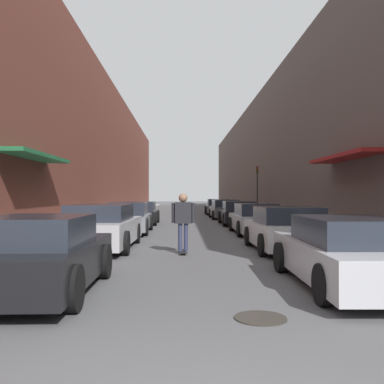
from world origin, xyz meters
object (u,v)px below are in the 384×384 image
parked_car_right_5 (218,207)px  parked_car_right_1 (286,229)px  traffic_light (257,186)px  parked_car_right_4 (225,210)px  parked_car_left_1 (102,227)px  parked_car_right_2 (255,219)px  parked_car_right_0 (349,253)px  parked_car_left_3 (139,213)px  manhole_cover (261,318)px  parked_car_right_3 (238,213)px  parked_car_left_0 (39,256)px  parked_car_left_2 (129,218)px  skateboarder (183,217)px

parked_car_right_5 → parked_car_right_1: bearing=-89.7°
parked_car_right_1 → traffic_light: (2.04, 16.27, 1.61)m
parked_car_right_1 → parked_car_right_4: (-0.12, 16.54, -0.00)m
traffic_light → parked_car_left_1: bearing=-115.6°
parked_car_right_2 → parked_car_right_4: bearing=90.7°
parked_car_right_0 → traffic_light: 21.31m
parked_car_left_3 → parked_car_right_5: parked_car_right_5 is taller
parked_car_right_2 → manhole_cover: parked_car_right_2 is taller
parked_car_right_3 → traffic_light: traffic_light is taller
parked_car_left_0 → traffic_light: bearing=70.8°
parked_car_right_3 → parked_car_right_4: 5.83m
parked_car_left_2 → parked_car_right_3: (5.35, 4.85, -0.01)m
manhole_cover → traffic_light: bearing=80.0°
manhole_cover → parked_car_right_1: bearing=73.4°
traffic_light → parked_car_right_2: bearing=-100.5°
parked_car_left_1 → skateboarder: 2.73m
parked_car_left_0 → parked_car_right_1: (5.46, 5.28, -0.01)m
parked_car_left_2 → parked_car_right_5: parked_car_left_2 is taller
parked_car_right_4 → parked_car_right_2: bearing=-89.3°
manhole_cover → traffic_light: traffic_light is taller
parked_car_right_1 → parked_car_right_3: parked_car_right_1 is taller
parked_car_right_2 → traffic_light: (2.02, 10.91, 1.62)m
parked_car_right_5 → parked_car_left_0: bearing=-100.9°
parked_car_left_0 → parked_car_left_1: size_ratio=0.83×
parked_car_right_2 → parked_car_left_2: bearing=174.8°
parked_car_right_5 → skateboarder: skateboarder is taller
parked_car_right_5 → parked_car_right_3: bearing=-89.3°
skateboarder → parked_car_right_3: bearing=74.9°
parked_car_left_2 → manhole_cover: (3.32, -12.67, -0.63)m
parked_car_right_2 → parked_car_right_4: parked_car_right_4 is taller
parked_car_left_0 → parked_car_right_3: (5.47, 15.99, -0.00)m
parked_car_left_3 → parked_car_right_0: size_ratio=0.91×
parked_car_left_1 → skateboarder: bearing=-24.3°
parked_car_left_2 → parked_car_left_0: bearing=-90.6°
parked_car_right_0 → parked_car_right_1: parked_car_right_1 is taller
parked_car_left_0 → parked_car_right_1: parked_car_left_0 is taller
parked_car_right_0 → skateboarder: size_ratio=2.69×
parked_car_right_4 → traffic_light: size_ratio=1.36×
parked_car_right_2 → skateboarder: size_ratio=2.63×
parked_car_left_1 → parked_car_left_3: bearing=89.6°
manhole_cover → parked_car_right_2: bearing=80.5°
parked_car_left_0 → manhole_cover: bearing=-24.0°
parked_car_right_4 → traffic_light: traffic_light is taller
parked_car_right_5 → parked_car_left_3: bearing=-115.6°
parked_car_right_3 → parked_car_right_5: bearing=90.7°
parked_car_left_1 → parked_car_right_0: bearing=-44.8°
parked_car_right_0 → skateboarder: (-2.97, 4.29, 0.43)m
parked_car_right_5 → manhole_cover: size_ratio=5.89×
parked_car_left_3 → parked_car_right_3: (5.42, -0.54, 0.01)m
parked_car_left_2 → parked_car_right_5: 17.24m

